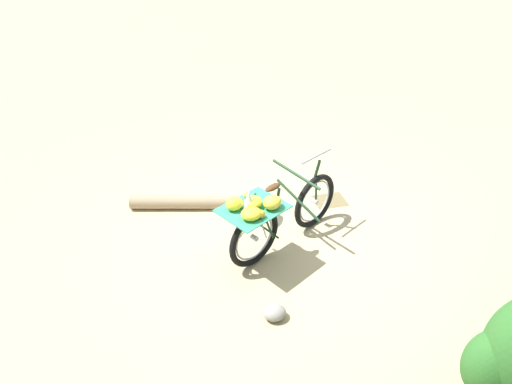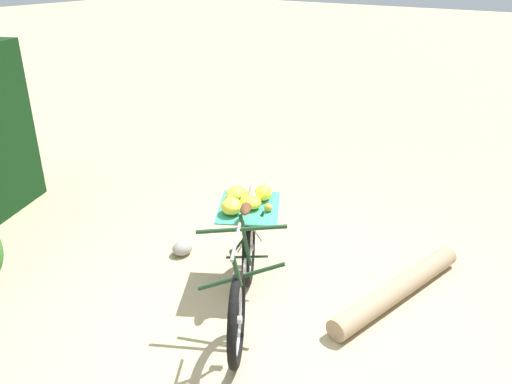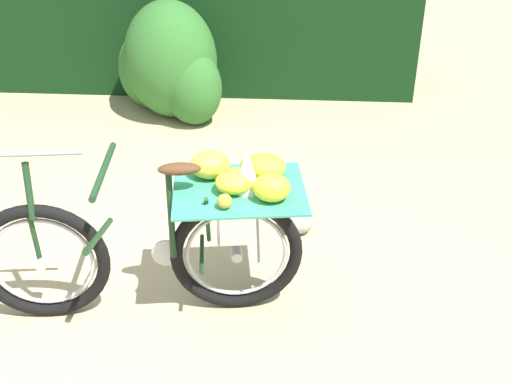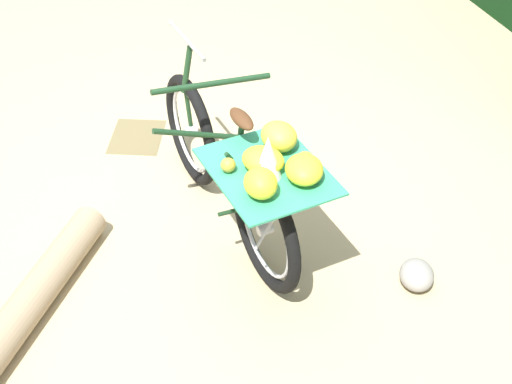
# 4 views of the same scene
# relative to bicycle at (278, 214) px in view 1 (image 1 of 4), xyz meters

# --- Properties ---
(ground_plane) EXTENTS (60.00, 60.00, 0.00)m
(ground_plane) POSITION_rel_bicycle_xyz_m (-0.13, -0.20, -0.51)
(ground_plane) COLOR tan
(bicycle) EXTENTS (1.69, 1.16, 1.03)m
(bicycle) POSITION_rel_bicycle_xyz_m (0.00, 0.00, 0.00)
(bicycle) COLOR black
(bicycle) RESTS_ON ground_plane
(fallen_log) EXTENTS (1.74, 0.61, 0.20)m
(fallen_log) POSITION_rel_bicycle_xyz_m (0.85, -1.09, -0.41)
(fallen_log) COLOR #9E8466
(fallen_log) RESTS_ON ground_plane
(path_stone) EXTENTS (0.23, 0.19, 0.14)m
(path_stone) POSITION_rel_bicycle_xyz_m (0.32, 1.03, -0.43)
(path_stone) COLOR gray
(path_stone) RESTS_ON ground_plane
(leaf_litter_patch) EXTENTS (0.44, 0.36, 0.01)m
(leaf_litter_patch) POSITION_rel_bicycle_xyz_m (-1.00, -0.81, -0.50)
(leaf_litter_patch) COLOR olive
(leaf_litter_patch) RESTS_ON ground_plane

